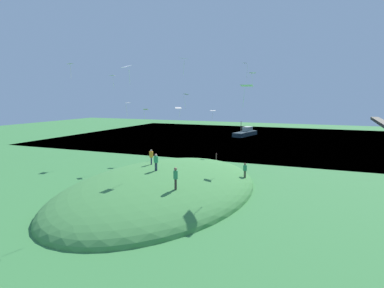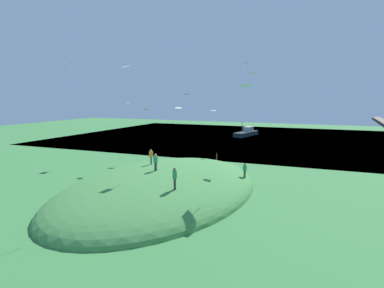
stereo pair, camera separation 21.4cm
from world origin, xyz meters
name	(u,v)px [view 2 (the right image)]	position (x,y,z in m)	size (l,w,h in m)	color
ground_plane	(179,167)	(0.00, 0.00, 0.00)	(160.00, 160.00, 0.00)	#3A7C3E
lake_water	(244,139)	(-35.11, 0.00, -0.20)	(58.60, 80.00, 0.40)	#3E6476
grass_hill	(162,191)	(11.67, 3.62, 0.00)	(28.74, 17.44, 4.79)	#438541
boat_on_lake	(246,133)	(-38.98, -0.37, 0.69)	(9.12, 4.14, 3.69)	#1B2D34
person_on_hilltop	(156,160)	(12.84, 3.54, 3.42)	(0.55, 0.55, 1.66)	#2A3747
person_walking_path	(175,175)	(16.80, 7.53, 3.15)	(0.50, 0.50, 1.85)	#362B27
person_watching_kites	(151,155)	(10.01, 1.41, 3.31)	(0.57, 0.57, 1.62)	#29294A
person_near_shore	(245,169)	(6.91, 10.90, 2.03)	(0.52, 0.52, 1.56)	#4F523B
kite_0	(186,95)	(-5.90, -1.53, 9.70)	(1.13, 1.17, 2.29)	silver
kite_1	(179,108)	(0.32, 0.12, 7.96)	(0.92, 0.99, 1.25)	silver
kite_2	(183,59)	(8.37, 4.49, 13.35)	(1.04, 0.85, 1.77)	silver
kite_3	(70,65)	(9.70, -9.32, 13.15)	(0.82, 0.93, 1.79)	silver
kite_4	(126,68)	(16.74, 3.06, 11.95)	(1.00, 1.10, 1.65)	white
kite_5	(213,111)	(-9.79, 1.44, 7.20)	(0.67, 0.91, 1.41)	white
kite_6	(113,76)	(-2.03, -11.91, 12.54)	(1.18, 0.93, 1.96)	white
kite_7	(128,104)	(2.33, -6.43, 8.55)	(0.96, 1.01, 1.84)	silver
kite_8	(246,64)	(-8.56, 6.84, 14.14)	(0.84, 0.67, 2.20)	white
kite_9	(252,74)	(2.80, 10.51, 12.05)	(0.70, 0.84, 1.56)	white
kite_10	(146,110)	(-2.74, -6.69, 7.51)	(0.68, 0.82, 1.58)	silver
kite_11	(246,86)	(10.42, 11.73, 10.45)	(0.78, 1.12, 2.06)	white
mooring_post	(217,157)	(-6.14, 3.32, 0.52)	(0.14, 0.14, 1.05)	brown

